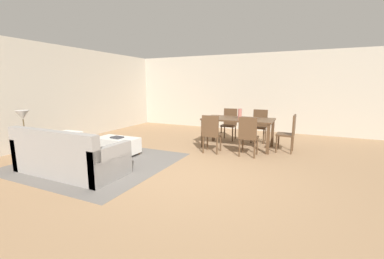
{
  "coord_description": "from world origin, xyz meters",
  "views": [
    {
      "loc": [
        1.83,
        -3.91,
        1.62
      ],
      "look_at": [
        -0.45,
        1.01,
        0.63
      ],
      "focal_mm": 23.03,
      "sensor_mm": 36.0,
      "label": 1
    }
  ],
  "objects_px": {
    "dining_chair_near_right": "(248,134)",
    "dining_chair_far_left": "(229,122)",
    "table_lamp": "(23,116)",
    "dining_chair_near_left": "(211,132)",
    "couch": "(69,158)",
    "dining_chair_far_right": "(259,124)",
    "side_table": "(26,141)",
    "vase_centerpiece": "(240,114)",
    "book_on_ottoman": "(117,137)",
    "dining_chair_head_east": "(289,131)",
    "dining_table": "(238,122)",
    "ottoman_table": "(118,145)"
  },
  "relations": [
    {
      "from": "dining_chair_near_right",
      "to": "dining_chair_far_left",
      "type": "distance_m",
      "value": 1.86
    },
    {
      "from": "table_lamp",
      "to": "dining_chair_near_left",
      "type": "height_order",
      "value": "table_lamp"
    },
    {
      "from": "dining_chair_near_left",
      "to": "couch",
      "type": "bearing_deg",
      "value": -128.39
    },
    {
      "from": "dining_chair_far_left",
      "to": "dining_chair_far_right",
      "type": "distance_m",
      "value": 0.88
    },
    {
      "from": "side_table",
      "to": "dining_chair_near_left",
      "type": "bearing_deg",
      "value": 35.65
    },
    {
      "from": "vase_centerpiece",
      "to": "book_on_ottoman",
      "type": "distance_m",
      "value": 3.11
    },
    {
      "from": "dining_chair_far_left",
      "to": "dining_chair_head_east",
      "type": "height_order",
      "value": "same"
    },
    {
      "from": "couch",
      "to": "dining_chair_far_left",
      "type": "xyz_separation_m",
      "value": [
        1.85,
        4.08,
        0.22
      ]
    },
    {
      "from": "dining_chair_near_right",
      "to": "couch",
      "type": "bearing_deg",
      "value": -138.29
    },
    {
      "from": "couch",
      "to": "dining_table",
      "type": "bearing_deg",
      "value": 54.58
    },
    {
      "from": "dining_table",
      "to": "dining_chair_far_left",
      "type": "height_order",
      "value": "dining_chair_far_left"
    },
    {
      "from": "dining_chair_near_right",
      "to": "dining_chair_far_right",
      "type": "relative_size",
      "value": 1.0
    },
    {
      "from": "dining_chair_near_left",
      "to": "dining_chair_far_right",
      "type": "distance_m",
      "value": 1.91
    },
    {
      "from": "ottoman_table",
      "to": "side_table",
      "type": "xyz_separation_m",
      "value": [
        -1.31,
        -1.27,
        0.22
      ]
    },
    {
      "from": "table_lamp",
      "to": "dining_table",
      "type": "xyz_separation_m",
      "value": [
        3.67,
        3.2,
        -0.32
      ]
    },
    {
      "from": "couch",
      "to": "dining_chair_near_left",
      "type": "xyz_separation_m",
      "value": [
        1.9,
        2.4,
        0.22
      ]
    },
    {
      "from": "dining_chair_near_left",
      "to": "dining_chair_head_east",
      "type": "xyz_separation_m",
      "value": [
        1.68,
        0.85,
        0.0
      ]
    },
    {
      "from": "table_lamp",
      "to": "dining_chair_near_left",
      "type": "xyz_separation_m",
      "value": [
        3.25,
        2.33,
        -0.47
      ]
    },
    {
      "from": "dining_table",
      "to": "table_lamp",
      "type": "bearing_deg",
      "value": -138.94
    },
    {
      "from": "ottoman_table",
      "to": "dining_chair_near_right",
      "type": "bearing_deg",
      "value": 21.92
    },
    {
      "from": "dining_chair_near_left",
      "to": "dining_chair_near_right",
      "type": "bearing_deg",
      "value": 4.34
    },
    {
      "from": "table_lamp",
      "to": "couch",
      "type": "bearing_deg",
      "value": -2.91
    },
    {
      "from": "ottoman_table",
      "to": "side_table",
      "type": "relative_size",
      "value": 1.7
    },
    {
      "from": "couch",
      "to": "vase_centerpiece",
      "type": "relative_size",
      "value": 8.34
    },
    {
      "from": "book_on_ottoman",
      "to": "dining_table",
      "type": "bearing_deg",
      "value": 40.01
    },
    {
      "from": "vase_centerpiece",
      "to": "book_on_ottoman",
      "type": "relative_size",
      "value": 0.96
    },
    {
      "from": "couch",
      "to": "side_table",
      "type": "height_order",
      "value": "couch"
    },
    {
      "from": "ottoman_table",
      "to": "dining_chair_far_left",
      "type": "bearing_deg",
      "value": 55.47
    },
    {
      "from": "dining_chair_far_right",
      "to": "couch",
      "type": "bearing_deg",
      "value": -123.49
    },
    {
      "from": "side_table",
      "to": "table_lamp",
      "type": "bearing_deg",
      "value": 180.0
    },
    {
      "from": "table_lamp",
      "to": "book_on_ottoman",
      "type": "distance_m",
      "value": 1.91
    },
    {
      "from": "dining_table",
      "to": "dining_chair_near_right",
      "type": "xyz_separation_m",
      "value": [
        0.44,
        -0.8,
        -0.15
      ]
    },
    {
      "from": "side_table",
      "to": "dining_table",
      "type": "relative_size",
      "value": 0.33
    },
    {
      "from": "dining_chair_near_right",
      "to": "book_on_ottoman",
      "type": "height_order",
      "value": "dining_chair_near_right"
    },
    {
      "from": "couch",
      "to": "book_on_ottoman",
      "type": "height_order",
      "value": "couch"
    },
    {
      "from": "couch",
      "to": "vase_centerpiece",
      "type": "height_order",
      "value": "vase_centerpiece"
    },
    {
      "from": "vase_centerpiece",
      "to": "book_on_ottoman",
      "type": "xyz_separation_m",
      "value": [
        -2.37,
        -1.96,
        -0.46
      ]
    },
    {
      "from": "dining_chair_near_left",
      "to": "book_on_ottoman",
      "type": "distance_m",
      "value": 2.2
    },
    {
      "from": "dining_table",
      "to": "dining_chair_near_left",
      "type": "height_order",
      "value": "dining_chair_near_left"
    },
    {
      "from": "side_table",
      "to": "book_on_ottoman",
      "type": "xyz_separation_m",
      "value": [
        1.34,
        1.24,
        -0.03
      ]
    },
    {
      "from": "couch",
      "to": "table_lamp",
      "type": "xyz_separation_m",
      "value": [
        -1.35,
        0.07,
        0.7
      ]
    },
    {
      "from": "ottoman_table",
      "to": "vase_centerpiece",
      "type": "xyz_separation_m",
      "value": [
        2.39,
        1.93,
        0.65
      ]
    },
    {
      "from": "side_table",
      "to": "dining_chair_far_left",
      "type": "height_order",
      "value": "dining_chair_far_left"
    },
    {
      "from": "ottoman_table",
      "to": "dining_table",
      "type": "height_order",
      "value": "dining_table"
    },
    {
      "from": "side_table",
      "to": "vase_centerpiece",
      "type": "bearing_deg",
      "value": 40.84
    },
    {
      "from": "couch",
      "to": "book_on_ottoman",
      "type": "xyz_separation_m",
      "value": [
        -0.01,
        1.31,
        0.13
      ]
    },
    {
      "from": "dining_chair_near_right",
      "to": "dining_chair_far_right",
      "type": "height_order",
      "value": "same"
    },
    {
      "from": "dining_chair_far_left",
      "to": "vase_centerpiece",
      "type": "relative_size",
      "value": 3.67
    },
    {
      "from": "dining_chair_far_right",
      "to": "vase_centerpiece",
      "type": "height_order",
      "value": "vase_centerpiece"
    },
    {
      "from": "dining_chair_near_left",
      "to": "dining_chair_near_right",
      "type": "relative_size",
      "value": 1.0
    }
  ]
}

